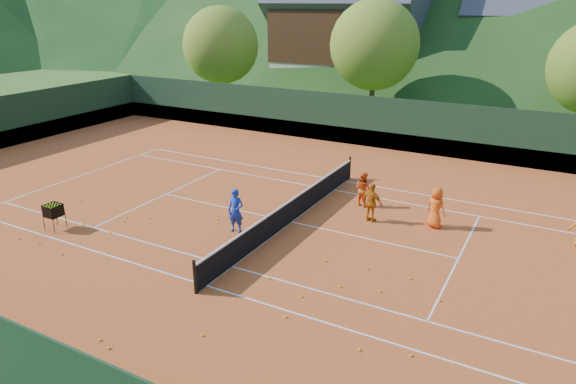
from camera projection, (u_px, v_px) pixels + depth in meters
The scene contains 42 objects.
ground at pixel (291, 222), 20.15m from camera, with size 400.00×400.00×0.00m, color #33571B.
clay_court at pixel (291, 222), 20.15m from camera, with size 40.00×24.00×0.02m, color #B1481C.
coach at pixel (236, 211), 19.01m from camera, with size 0.61×0.40×1.68m, color #1935A5.
student_a at pixel (363, 189), 21.54m from camera, with size 0.71×0.56×1.47m, color #EF5715.
student_b at pixel (372, 203), 19.94m from camera, with size 0.91×0.38×1.56m, color orange.
student_c at pixel (436, 208), 19.43m from camera, with size 0.78×0.51×1.59m, color #F85A16.
tennis_ball_0 at pixel (380, 291), 15.29m from camera, with size 0.07×0.07×0.07m, color yellow.
tennis_ball_1 at pixel (108, 196), 22.68m from camera, with size 0.07×0.07×0.07m, color yellow.
tennis_ball_2 at pixel (111, 233), 19.13m from camera, with size 0.07×0.07×0.07m, color yellow.
tennis_ball_3 at pixel (223, 292), 15.23m from camera, with size 0.07×0.07×0.07m, color yellow.
tennis_ball_4 at pixel (250, 230), 19.35m from camera, with size 0.07×0.07×0.07m, color yellow.
tennis_ball_5 at pixel (302, 296), 15.00m from camera, with size 0.07×0.07×0.07m, color yellow.
tennis_ball_6 at pixel (411, 355), 12.52m from camera, with size 0.07×0.07×0.07m, color yellow.
tennis_ball_7 at pixel (367, 269), 16.56m from camera, with size 0.07×0.07×0.07m, color yellow.
tennis_ball_8 at pixel (325, 261), 17.06m from camera, with size 0.07×0.07×0.07m, color yellow.
tennis_ball_9 at pixel (19, 238), 18.66m from camera, with size 0.07×0.07×0.07m, color yellow.
tennis_ball_10 at pixel (340, 287), 15.52m from camera, with size 0.07×0.07×0.07m, color yellow.
tennis_ball_11 at pixel (285, 317), 14.04m from camera, with size 0.07×0.07×0.07m, color yellow.
tennis_ball_12 at pixel (359, 350), 12.72m from camera, with size 0.07×0.07×0.07m, color yellow.
tennis_ball_13 at pixel (202, 335), 13.27m from camera, with size 0.07×0.07×0.07m, color yellow.
tennis_ball_14 at pixel (217, 219), 20.29m from camera, with size 0.07×0.07×0.07m, color yellow.
tennis_ball_15 at pixel (124, 221), 20.18m from camera, with size 0.07×0.07×0.07m, color yellow.
tennis_ball_16 at pixel (150, 218), 20.45m from camera, with size 0.07×0.07×0.07m, color yellow.
tennis_ball_17 at pixel (410, 278), 15.99m from camera, with size 0.07×0.07×0.07m, color yellow.
tennis_ball_18 at pixel (62, 254), 17.51m from camera, with size 0.07×0.07×0.07m, color yellow.
tennis_ball_19 at pixel (109, 348), 12.78m from camera, with size 0.07×0.07×0.07m, color yellow.
tennis_ball_20 at pixel (269, 278), 16.00m from camera, with size 0.07×0.07×0.07m, color yellow.
tennis_ball_21 at pixel (127, 217), 20.49m from camera, with size 0.07×0.07×0.07m, color yellow.
tennis_ball_22 at pixel (217, 223), 19.95m from camera, with size 0.07×0.07×0.07m, color yellow.
tennis_ball_23 at pixel (100, 340), 13.09m from camera, with size 0.07×0.07×0.07m, color yellow.
tennis_ball_25 at pixel (81, 201), 22.14m from camera, with size 0.07×0.07×0.07m, color yellow.
tennis_ball_26 at pixel (439, 300), 14.82m from camera, with size 0.07×0.07×0.07m, color yellow.
tennis_ball_27 at pixel (39, 243), 18.32m from camera, with size 0.07×0.07×0.07m, color yellow.
tennis_ball_29 at pixel (84, 225), 19.80m from camera, with size 0.07×0.07×0.07m, color yellow.
court_lines at pixel (291, 222), 20.15m from camera, with size 23.83×11.03×0.00m.
tennis_net at pixel (291, 210), 19.97m from camera, with size 0.10×12.07×1.10m.
perimeter_fence at pixel (291, 192), 19.71m from camera, with size 40.40×24.24×3.00m.
ball_hopper at pixel (53, 211), 19.25m from camera, with size 0.57×0.57×1.00m.
chalet_left at pixel (350, 30), 47.33m from camera, with size 13.80×9.93×12.92m.
chalet_mid at pixel (542, 40), 43.67m from camera, with size 12.65×8.82×11.45m.
tree_a at pixel (221, 45), 40.42m from camera, with size 6.00×6.00×7.88m.
tree_b at pixel (375, 45), 36.57m from camera, with size 6.40×6.40×8.40m.
Camera 1 is at (8.72, -16.27, 8.18)m, focal length 32.00 mm.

